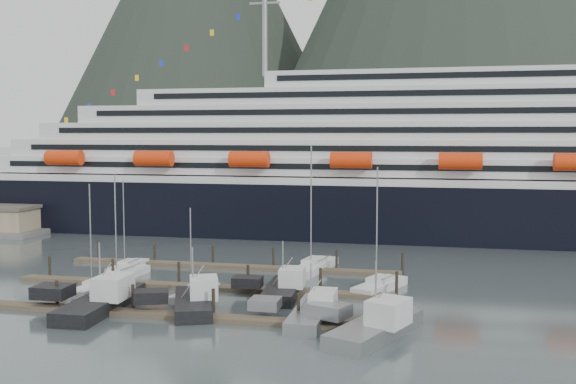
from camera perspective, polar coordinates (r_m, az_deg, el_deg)
name	(u,v)px	position (r m, az deg, el deg)	size (l,w,h in m)	color
ground	(230,297)	(79.90, -4.92, -8.81)	(1600.00, 1600.00, 0.00)	#4C5859
cruise_ship	(474,171)	(129.28, 15.49, 1.69)	(210.00, 30.40, 50.30)	black
dock_near	(156,314)	(72.49, -11.10, -10.07)	(48.18, 2.28, 3.20)	#463C2D
dock_mid	(199,286)	(84.20, -7.51, -7.91)	(48.18, 2.28, 3.20)	#463C2D
dock_far	(231,266)	(96.24, -4.84, -6.26)	(48.18, 2.28, 3.20)	#463C2D
sailboat_a	(96,288)	(85.30, -15.95, -7.81)	(3.16, 8.56, 13.48)	silver
sailboat_b	(121,276)	(91.42, -13.94, -6.91)	(3.65, 10.69, 14.35)	silver
sailboat_c	(195,294)	(80.02, -7.89, -8.53)	(3.57, 8.71, 10.93)	silver
sailboat_e	(128,267)	(97.52, -13.40, -6.17)	(2.69, 8.69, 12.98)	silver
sailboat_g	(314,267)	(94.14, 2.22, -6.40)	(5.16, 12.37, 18.04)	silver
sailboat_h	(380,286)	(83.40, 7.78, -7.93)	(6.31, 10.15, 15.56)	silver
trawler_a	(99,301)	(76.27, -15.70, -8.87)	(10.69, 14.84, 8.14)	black
trawler_b	(192,302)	(74.18, -8.15, -9.17)	(10.14, 12.20, 7.57)	black
trawler_c	(309,312)	(69.92, 1.82, -10.08)	(8.93, 12.70, 6.43)	gray
trawler_d	(374,326)	(64.86, 7.28, -11.20)	(11.28, 13.82, 7.95)	gray
trawler_e	(282,289)	(79.46, -0.53, -8.19)	(8.64, 11.33, 7.21)	black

